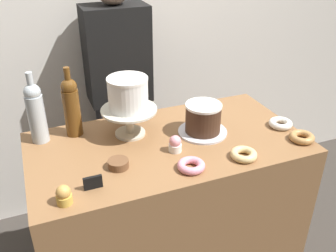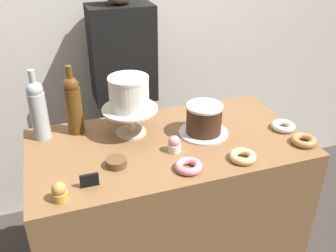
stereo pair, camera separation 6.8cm
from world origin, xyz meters
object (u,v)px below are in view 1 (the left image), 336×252
object	(u,v)px
wine_bottle_amber	(71,106)
donut_sugar	(281,124)
cupcake_strawberry	(174,144)
donut_maple	(302,137)
cupcake_caramel	(64,195)
barista_figure	(120,100)
price_sign_chalkboard	(93,183)
donut_glazed	(244,154)
white_layer_cake	(128,94)
cookie_stack	(118,164)
wine_bottle_clear	(36,112)
cake_stand_pedestal	(129,117)
chocolate_round_cake	(203,118)
donut_pink	(191,166)

from	to	relation	value
wine_bottle_amber	donut_sugar	size ratio (longest dim) A/B	2.91
cupcake_strawberry	donut_maple	distance (m)	0.58
cupcake_caramel	donut_sugar	distance (m)	1.06
barista_figure	price_sign_chalkboard	bearing A→B (deg)	-110.70
wine_bottle_amber	donut_glazed	distance (m)	0.79
white_layer_cake	cookie_stack	world-z (taller)	white_layer_cake
wine_bottle_amber	donut_glazed	world-z (taller)	wine_bottle_amber
cupcake_caramel	cupcake_strawberry	world-z (taller)	same
white_layer_cake	donut_sugar	world-z (taller)	white_layer_cake
donut_sugar	donut_glazed	xyz separation A→B (m)	(-0.31, -0.17, 0.00)
wine_bottle_clear	price_sign_chalkboard	distance (m)	0.47
white_layer_cake	cupcake_strawberry	size ratio (longest dim) A/B	2.43
donut_maple	donut_glazed	world-z (taller)	same
cake_stand_pedestal	barista_figure	bearing A→B (deg)	80.18
chocolate_round_cake	wine_bottle_amber	distance (m)	0.60
chocolate_round_cake	barista_figure	world-z (taller)	barista_figure
white_layer_cake	donut_sugar	bearing A→B (deg)	-15.77
chocolate_round_cake	price_sign_chalkboard	world-z (taller)	chocolate_round_cake
chocolate_round_cake	price_sign_chalkboard	distance (m)	0.60
donut_sugar	donut_glazed	distance (m)	0.35
donut_pink	cookie_stack	bearing A→B (deg)	156.04
wine_bottle_clear	cupcake_strawberry	bearing A→B (deg)	-30.10
white_layer_cake	donut_sugar	xyz separation A→B (m)	(0.69, -0.20, -0.19)
wine_bottle_clear	cookie_stack	xyz separation A→B (m)	(0.27, -0.33, -0.13)
cookie_stack	barista_figure	xyz separation A→B (m)	(0.22, 0.80, -0.10)
wine_bottle_amber	barista_figure	xyz separation A→B (m)	(0.33, 0.46, -0.23)
cupcake_caramel	barista_figure	size ratio (longest dim) A/B	0.05
chocolate_round_cake	donut_sugar	world-z (taller)	chocolate_round_cake
wine_bottle_amber	cupcake_caramel	world-z (taller)	wine_bottle_amber
cupcake_strawberry	donut_maple	bearing A→B (deg)	-12.76
chocolate_round_cake	donut_maple	xyz separation A→B (m)	(0.39, -0.23, -0.06)
white_layer_cake	price_sign_chalkboard	distance (m)	0.45
wine_bottle_amber	donut_pink	xyz separation A→B (m)	(0.38, -0.45, -0.13)
chocolate_round_cake	donut_glazed	bearing A→B (deg)	-75.42
cake_stand_pedestal	wine_bottle_clear	world-z (taller)	wine_bottle_clear
white_layer_cake	wine_bottle_clear	size ratio (longest dim) A/B	0.55
cookie_stack	donut_glazed	bearing A→B (deg)	-14.04
cake_stand_pedestal	price_sign_chalkboard	bearing A→B (deg)	-125.76
cupcake_strawberry	price_sign_chalkboard	size ratio (longest dim) A/B	1.06
wine_bottle_clear	donut_sugar	world-z (taller)	wine_bottle_clear
cake_stand_pedestal	wine_bottle_amber	xyz separation A→B (m)	(-0.24, 0.10, 0.05)
donut_maple	donut_pink	world-z (taller)	same
wine_bottle_clear	donut_glazed	xyz separation A→B (m)	(0.77, -0.46, -0.13)
donut_sugar	donut_glazed	size ratio (longest dim) A/B	1.00
wine_bottle_amber	cupcake_strawberry	xyz separation A→B (m)	(0.37, -0.31, -0.11)
wine_bottle_amber	cupcake_strawberry	world-z (taller)	wine_bottle_amber
donut_glazed	cookie_stack	bearing A→B (deg)	165.96
donut_pink	wine_bottle_amber	bearing A→B (deg)	130.24
donut_maple	donut_glazed	bearing A→B (deg)	-175.51
cupcake_caramel	donut_pink	distance (m)	0.50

